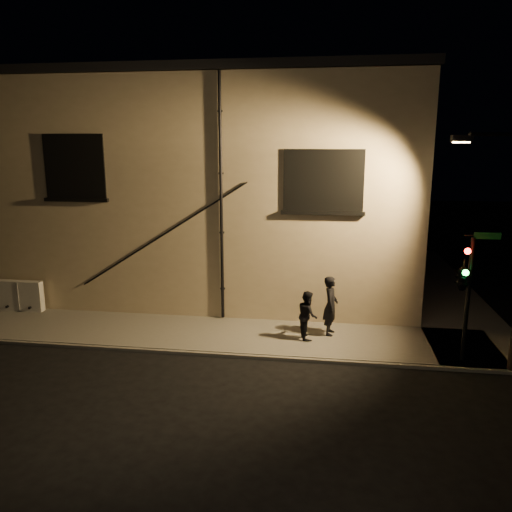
% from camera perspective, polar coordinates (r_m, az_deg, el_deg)
% --- Properties ---
extents(ground, '(90.00, 90.00, 0.00)m').
position_cam_1_polar(ground, '(14.96, 0.74, -11.60)').
color(ground, black).
extents(sidewalk, '(21.00, 16.00, 0.12)m').
position_cam_1_polar(sidewalk, '(18.92, 6.18, -6.20)').
color(sidewalk, '#615E58').
rests_on(sidewalk, ground).
extents(building, '(16.20, 12.23, 8.80)m').
position_cam_1_polar(building, '(23.09, -3.75, 8.27)').
color(building, tan).
rests_on(building, ground).
extents(utility_cabinet, '(1.71, 0.29, 1.13)m').
position_cam_1_polar(utility_cabinet, '(20.43, -25.32, -4.12)').
color(utility_cabinet, beige).
rests_on(utility_cabinet, sidewalk).
extents(pedestrian_a, '(0.53, 0.75, 1.93)m').
position_cam_1_polar(pedestrian_a, '(16.27, 8.52, -5.62)').
color(pedestrian_a, black).
rests_on(pedestrian_a, sidewalk).
extents(pedestrian_b, '(0.74, 0.86, 1.54)m').
position_cam_1_polar(pedestrian_b, '(15.90, 5.91, -6.71)').
color(pedestrian_b, black).
rests_on(pedestrian_b, sidewalk).
extents(traffic_signal, '(1.39, 2.19, 3.70)m').
position_cam_1_polar(traffic_signal, '(14.79, 22.60, -2.13)').
color(traffic_signal, black).
rests_on(traffic_signal, sidewalk).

